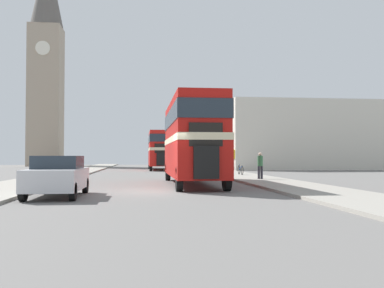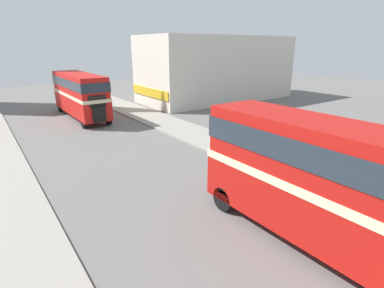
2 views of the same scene
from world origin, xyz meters
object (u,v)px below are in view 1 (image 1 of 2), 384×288
at_px(church_tower, 46,54).
at_px(car_parked_near, 58,176).
at_px(double_decker_bus, 192,136).
at_px(pedestrian_walking, 260,164).
at_px(bus_distant, 160,148).
at_px(bicycle_on_pavement, 240,170).

bearing_deg(church_tower, car_parked_near, -77.12).
xyz_separation_m(double_decker_bus, pedestrian_walking, (4.64, 3.17, -1.57)).
relative_size(bus_distant, church_tower, 0.30).
bearing_deg(church_tower, double_decker_bus, -68.85).
distance_m(car_parked_near, church_tower, 55.63).
relative_size(bicycle_on_pavement, church_tower, 0.05).
height_order(bus_distant, bicycle_on_pavement, bus_distant).
bearing_deg(car_parked_near, bicycle_on_pavement, 55.64).
relative_size(bus_distant, bicycle_on_pavement, 5.91).
bearing_deg(bicycle_on_pavement, double_decker_bus, -117.18).
bearing_deg(church_tower, bus_distant, -49.96).
height_order(bus_distant, church_tower, church_tower).
bearing_deg(bicycle_on_pavement, pedestrian_walking, -91.75).
relative_size(car_parked_near, bicycle_on_pavement, 2.32).
relative_size(pedestrian_walking, church_tower, 0.05).
height_order(double_decker_bus, bus_distant, double_decker_bus).
bearing_deg(double_decker_bus, pedestrian_walking, 34.38).
bearing_deg(bus_distant, church_tower, 130.04).
bearing_deg(bus_distant, car_parked_near, -99.17).
relative_size(car_parked_near, pedestrian_walking, 2.48).
bearing_deg(pedestrian_walking, car_parked_near, -138.23).
distance_m(bus_distant, bicycle_on_pavement, 17.10).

